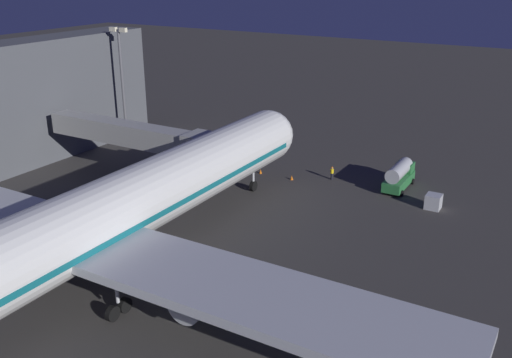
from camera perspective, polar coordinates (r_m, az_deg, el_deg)
The scene contains 9 objects.
ground_plane at distance 53.36m, azimuth -10.23°, elevation -7.37°, with size 320.00×320.00×0.00m, color #383533.
airliner_at_gate at distance 45.11m, azimuth -18.19°, elevation -5.40°, with size 59.15×68.18×20.49m.
jet_bridge at distance 68.54m, azimuth -11.38°, elevation 4.20°, with size 23.88×3.40×7.36m.
apron_floodlight_mast at distance 84.08m, azimuth -13.19°, elevation 9.81°, with size 2.90×0.50×16.62m.
fuel_tanker at distance 68.96m, azimuth 14.10°, elevation 0.41°, with size 2.46×6.26×3.15m.
baggage_container_near_belt at distance 64.46m, azimuth 17.25°, elevation -2.16°, with size 1.58×1.63×1.59m, color #B7BABF.
ground_crew_by_tug at distance 70.38m, azimuth 7.58°, elevation 0.65°, with size 0.40×0.40×1.66m.
traffic_cone_nose_port at distance 70.03m, azimuth 3.57°, elevation 0.14°, with size 0.36×0.36×0.55m, color orange.
traffic_cone_nose_starboard at distance 71.98m, azimuth 0.45°, elevation 0.76°, with size 0.36×0.36×0.55m, color orange.
Camera 1 is at (-31.52, 35.21, 24.78)m, focal length 40.17 mm.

